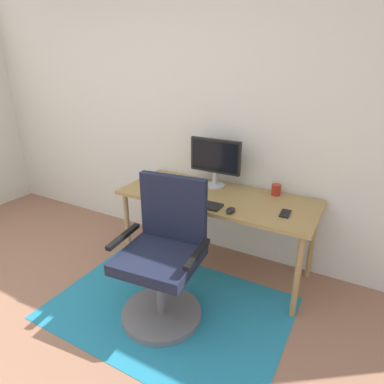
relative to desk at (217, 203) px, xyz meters
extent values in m
cube|color=silver|center=(-0.47, 0.40, 0.66)|extent=(6.00, 0.10, 2.60)
cube|color=teal|center=(-0.08, -0.65, -0.64)|extent=(1.73, 1.21, 0.01)
cube|color=olive|center=(0.00, 0.00, 0.05)|extent=(1.63, 0.66, 0.03)
cylinder|color=#A07F4C|center=(-0.76, -0.27, -0.30)|extent=(0.04, 0.04, 0.68)
cylinder|color=#A07F4C|center=(0.76, -0.27, -0.30)|extent=(0.04, 0.04, 0.68)
cylinder|color=#A07F4C|center=(-0.76, 0.27, -0.30)|extent=(0.04, 0.04, 0.68)
cylinder|color=#A07F4C|center=(0.76, 0.27, -0.30)|extent=(0.04, 0.04, 0.68)
cylinder|color=#B2B2B7|center=(-0.12, 0.19, 0.07)|extent=(0.18, 0.18, 0.01)
cylinder|color=#B2B2B7|center=(-0.12, 0.19, 0.13)|extent=(0.04, 0.04, 0.12)
cube|color=black|center=(-0.12, 0.19, 0.34)|extent=(0.46, 0.04, 0.29)
cube|color=black|center=(-0.12, 0.17, 0.34)|extent=(0.42, 0.00, 0.25)
cube|color=black|center=(-0.08, -0.23, 0.07)|extent=(0.43, 0.13, 0.02)
ellipsoid|color=black|center=(0.22, -0.25, 0.08)|extent=(0.06, 0.10, 0.03)
cylinder|color=maroon|center=(0.42, 0.25, 0.11)|extent=(0.08, 0.08, 0.09)
cube|color=black|center=(0.58, -0.08, 0.07)|extent=(0.08, 0.14, 0.01)
cylinder|color=slate|center=(-0.08, -0.75, -0.62)|extent=(0.58, 0.58, 0.05)
cylinder|color=slate|center=(-0.08, -0.75, -0.39)|extent=(0.06, 0.06, 0.41)
cube|color=#191E33|center=(-0.08, -0.75, -0.14)|extent=(0.57, 0.57, 0.08)
cube|color=#191E33|center=(-0.10, -0.52, 0.14)|extent=(0.50, 0.11, 0.48)
cube|color=black|center=(-0.36, -0.78, -0.03)|extent=(0.08, 0.37, 0.03)
cube|color=black|center=(0.20, -0.72, -0.03)|extent=(0.08, 0.37, 0.03)
camera|label=1|loc=(1.05, -2.31, 1.12)|focal=30.99mm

